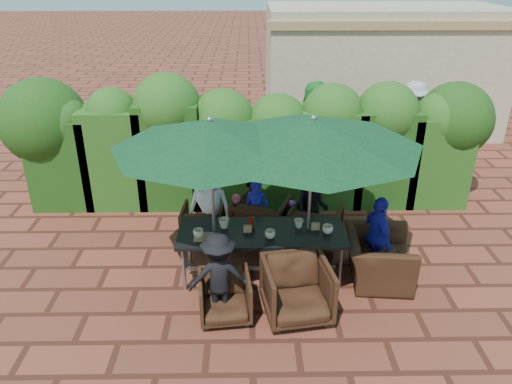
{
  "coord_description": "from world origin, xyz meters",
  "views": [
    {
      "loc": [
        -0.03,
        -6.49,
        4.35
      ],
      "look_at": [
        0.08,
        0.4,
        1.08
      ],
      "focal_mm": 35.0,
      "sensor_mm": 36.0,
      "label": 1
    }
  ],
  "objects_px": {
    "umbrella_left": "(210,135)",
    "chair_near_right": "(297,287)",
    "chair_near_left": "(225,295)",
    "umbrella_right": "(313,133)",
    "chair_far_mid": "(262,217)",
    "chair_far_left": "(203,222)",
    "dining_table": "(262,236)",
    "chair_far_right": "(316,224)",
    "chair_end_right": "(379,251)"
  },
  "relations": [
    {
      "from": "chair_far_right",
      "to": "chair_end_right",
      "type": "distance_m",
      "value": 1.25
    },
    {
      "from": "dining_table",
      "to": "umbrella_left",
      "type": "distance_m",
      "value": 1.69
    },
    {
      "from": "chair_far_right",
      "to": "chair_near_left",
      "type": "xyz_separation_m",
      "value": [
        -1.41,
        -1.8,
        -0.06
      ]
    },
    {
      "from": "umbrella_right",
      "to": "chair_near_right",
      "type": "bearing_deg",
      "value": -103.47
    },
    {
      "from": "chair_near_right",
      "to": "chair_far_mid",
      "type": "bearing_deg",
      "value": 92.56
    },
    {
      "from": "chair_far_right",
      "to": "chair_near_right",
      "type": "relative_size",
      "value": 0.92
    },
    {
      "from": "umbrella_left",
      "to": "chair_near_left",
      "type": "distance_m",
      "value": 2.11
    },
    {
      "from": "chair_far_left",
      "to": "chair_end_right",
      "type": "relative_size",
      "value": 0.64
    },
    {
      "from": "umbrella_left",
      "to": "chair_near_left",
      "type": "relative_size",
      "value": 3.91
    },
    {
      "from": "umbrella_left",
      "to": "chair_far_left",
      "type": "bearing_deg",
      "value": 104.54
    },
    {
      "from": "dining_table",
      "to": "chair_end_right",
      "type": "distance_m",
      "value": 1.72
    },
    {
      "from": "chair_near_left",
      "to": "umbrella_left",
      "type": "bearing_deg",
      "value": 94.45
    },
    {
      "from": "chair_near_left",
      "to": "chair_near_right",
      "type": "distance_m",
      "value": 0.95
    },
    {
      "from": "chair_far_mid",
      "to": "chair_near_right",
      "type": "xyz_separation_m",
      "value": [
        0.41,
        -1.96,
        0.01
      ]
    },
    {
      "from": "umbrella_left",
      "to": "chair_near_right",
      "type": "xyz_separation_m",
      "value": [
        1.13,
        -0.95,
        -1.78
      ]
    },
    {
      "from": "chair_near_left",
      "to": "chair_near_right",
      "type": "relative_size",
      "value": 0.79
    },
    {
      "from": "umbrella_right",
      "to": "chair_far_mid",
      "type": "xyz_separation_m",
      "value": [
        -0.65,
        0.97,
        -1.79
      ]
    },
    {
      "from": "chair_far_right",
      "to": "chair_near_left",
      "type": "height_order",
      "value": "chair_far_right"
    },
    {
      "from": "chair_far_mid",
      "to": "chair_near_left",
      "type": "relative_size",
      "value": 1.23
    },
    {
      "from": "dining_table",
      "to": "chair_far_left",
      "type": "distance_m",
      "value": 1.44
    },
    {
      "from": "chair_far_mid",
      "to": "chair_near_left",
      "type": "height_order",
      "value": "chair_far_mid"
    },
    {
      "from": "umbrella_left",
      "to": "chair_near_right",
      "type": "bearing_deg",
      "value": -39.96
    },
    {
      "from": "chair_far_left",
      "to": "chair_near_left",
      "type": "height_order",
      "value": "chair_far_left"
    },
    {
      "from": "chair_far_right",
      "to": "umbrella_right",
      "type": "bearing_deg",
      "value": 94.59
    },
    {
      "from": "chair_near_left",
      "to": "chair_far_mid",
      "type": "bearing_deg",
      "value": 68.65
    },
    {
      "from": "chair_far_right",
      "to": "chair_near_right",
      "type": "height_order",
      "value": "chair_near_right"
    },
    {
      "from": "umbrella_left",
      "to": "umbrella_right",
      "type": "relative_size",
      "value": 0.89
    },
    {
      "from": "chair_near_right",
      "to": "chair_end_right",
      "type": "xyz_separation_m",
      "value": [
        1.26,
        0.82,
        0.04
      ]
    },
    {
      "from": "dining_table",
      "to": "umbrella_left",
      "type": "bearing_deg",
      "value": 178.19
    },
    {
      "from": "chair_near_left",
      "to": "umbrella_right",
      "type": "bearing_deg",
      "value": 34.34
    },
    {
      "from": "dining_table",
      "to": "chair_end_right",
      "type": "bearing_deg",
      "value": -3.61
    },
    {
      "from": "umbrella_right",
      "to": "chair_near_left",
      "type": "relative_size",
      "value": 4.38
    },
    {
      "from": "dining_table",
      "to": "umbrella_right",
      "type": "bearing_deg",
      "value": 5.95
    },
    {
      "from": "dining_table",
      "to": "chair_near_left",
      "type": "bearing_deg",
      "value": -118.13
    },
    {
      "from": "dining_table",
      "to": "umbrella_left",
      "type": "relative_size",
      "value": 0.9
    },
    {
      "from": "umbrella_left",
      "to": "umbrella_right",
      "type": "height_order",
      "value": "same"
    },
    {
      "from": "chair_far_right",
      "to": "chair_far_mid",
      "type": "bearing_deg",
      "value": 8.75
    },
    {
      "from": "dining_table",
      "to": "chair_far_right",
      "type": "relative_size",
      "value": 3.02
    },
    {
      "from": "umbrella_right",
      "to": "chair_near_right",
      "type": "height_order",
      "value": "umbrella_right"
    },
    {
      "from": "umbrella_left",
      "to": "chair_near_right",
      "type": "distance_m",
      "value": 2.31
    },
    {
      "from": "chair_far_mid",
      "to": "chair_far_right",
      "type": "relative_size",
      "value": 1.06
    },
    {
      "from": "umbrella_right",
      "to": "chair_near_left",
      "type": "distance_m",
      "value": 2.44
    },
    {
      "from": "umbrella_right",
      "to": "chair_far_mid",
      "type": "distance_m",
      "value": 2.14
    },
    {
      "from": "chair_near_right",
      "to": "chair_end_right",
      "type": "bearing_deg",
      "value": 23.6
    },
    {
      "from": "chair_end_right",
      "to": "chair_far_mid",
      "type": "bearing_deg",
      "value": 61.07
    },
    {
      "from": "chair_far_left",
      "to": "chair_near_left",
      "type": "xyz_separation_m",
      "value": [
        0.45,
        -1.97,
        -0.0
      ]
    },
    {
      "from": "chair_far_mid",
      "to": "chair_near_right",
      "type": "relative_size",
      "value": 0.97
    },
    {
      "from": "chair_far_left",
      "to": "chair_near_right",
      "type": "distance_m",
      "value": 2.4
    },
    {
      "from": "umbrella_left",
      "to": "umbrella_right",
      "type": "distance_m",
      "value": 1.37
    },
    {
      "from": "chair_far_left",
      "to": "chair_far_right",
      "type": "relative_size",
      "value": 0.87
    }
  ]
}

